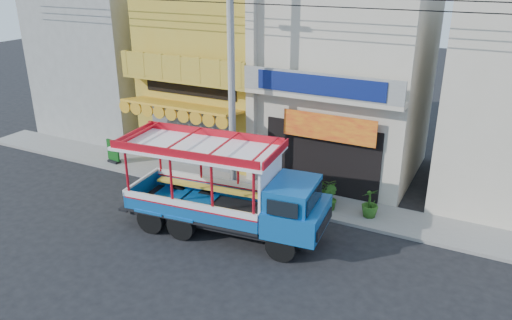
{
  "coord_description": "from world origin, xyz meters",
  "views": [
    {
      "loc": [
        7.93,
        -12.13,
        8.61
      ],
      "look_at": [
        0.41,
        2.5,
        2.05
      ],
      "focal_mm": 35.0,
      "sensor_mm": 36.0,
      "label": 1
    }
  ],
  "objects_px": {
    "utility_pole": "(235,69)",
    "potted_plant_c": "(370,203)",
    "potted_plant_a": "(323,190)",
    "songthaew_truck": "(237,193)",
    "potted_plant_b": "(330,198)",
    "green_sign": "(113,153)"
  },
  "relations": [
    {
      "from": "utility_pole",
      "to": "potted_plant_c",
      "type": "height_order",
      "value": "utility_pole"
    },
    {
      "from": "potted_plant_a",
      "to": "potted_plant_c",
      "type": "xyz_separation_m",
      "value": [
        1.85,
        -0.24,
        0.01
      ]
    },
    {
      "from": "songthaew_truck",
      "to": "potted_plant_c",
      "type": "bearing_deg",
      "value": 40.46
    },
    {
      "from": "songthaew_truck",
      "to": "potted_plant_a",
      "type": "distance_m",
      "value": 3.9
    },
    {
      "from": "potted_plant_b",
      "to": "potted_plant_c",
      "type": "distance_m",
      "value": 1.44
    },
    {
      "from": "utility_pole",
      "to": "potted_plant_a",
      "type": "xyz_separation_m",
      "value": [
        3.28,
        0.75,
        -4.38
      ]
    },
    {
      "from": "green_sign",
      "to": "potted_plant_c",
      "type": "xyz_separation_m",
      "value": [
        11.7,
        0.2,
        0.09
      ]
    },
    {
      "from": "utility_pole",
      "to": "potted_plant_c",
      "type": "bearing_deg",
      "value": 5.73
    },
    {
      "from": "utility_pole",
      "to": "green_sign",
      "type": "distance_m",
      "value": 7.95
    },
    {
      "from": "utility_pole",
      "to": "potted_plant_c",
      "type": "xyz_separation_m",
      "value": [
        5.14,
        0.52,
        -4.38
      ]
    },
    {
      "from": "songthaew_truck",
      "to": "utility_pole",
      "type": "bearing_deg",
      "value": 120.0
    },
    {
      "from": "potted_plant_b",
      "to": "potted_plant_c",
      "type": "relative_size",
      "value": 0.85
    },
    {
      "from": "potted_plant_a",
      "to": "potted_plant_c",
      "type": "height_order",
      "value": "potted_plant_c"
    },
    {
      "from": "utility_pole",
      "to": "potted_plant_a",
      "type": "relative_size",
      "value": 26.54
    },
    {
      "from": "songthaew_truck",
      "to": "potted_plant_b",
      "type": "relative_size",
      "value": 7.85
    },
    {
      "from": "green_sign",
      "to": "potted_plant_b",
      "type": "height_order",
      "value": "green_sign"
    },
    {
      "from": "potted_plant_a",
      "to": "potted_plant_b",
      "type": "xyz_separation_m",
      "value": [
        0.42,
        -0.34,
        -0.07
      ]
    },
    {
      "from": "potted_plant_b",
      "to": "potted_plant_c",
      "type": "height_order",
      "value": "potted_plant_c"
    },
    {
      "from": "utility_pole",
      "to": "potted_plant_b",
      "type": "relative_size",
      "value": 30.68
    },
    {
      "from": "songthaew_truck",
      "to": "potted_plant_b",
      "type": "height_order",
      "value": "songthaew_truck"
    },
    {
      "from": "potted_plant_a",
      "to": "potted_plant_b",
      "type": "relative_size",
      "value": 1.16
    },
    {
      "from": "green_sign",
      "to": "songthaew_truck",
      "type": "bearing_deg",
      "value": -19.82
    }
  ]
}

